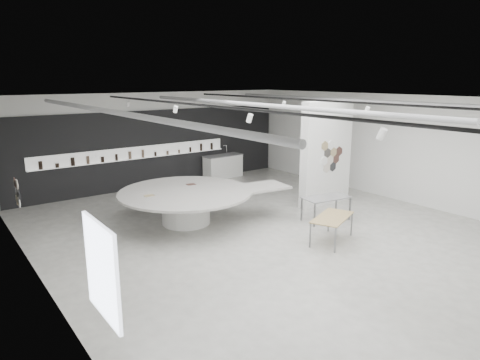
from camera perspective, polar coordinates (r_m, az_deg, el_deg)
room at (r=11.93m, az=3.45°, el=2.40°), size 12.02×14.02×3.82m
back_wall_display at (r=17.81m, az=-11.10°, el=4.12°), size 11.80×0.27×3.10m
partition_column at (r=15.16m, az=11.43°, el=3.49°), size 2.20×0.38×3.60m
display_island at (r=13.15m, az=-6.87°, el=-2.92°), size 5.42×4.60×1.04m
sample_table_wood at (r=11.86m, az=12.20°, el=-5.05°), size 1.68×1.27×0.70m
sample_table_stone at (r=13.57m, az=11.44°, el=-2.49°), size 1.56×0.95×0.76m
kitchen_counter at (r=19.12m, az=-2.28°, el=1.85°), size 1.82×0.77×1.42m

